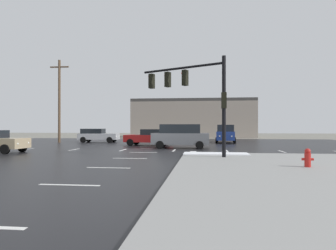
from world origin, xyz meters
TOP-DOWN VIEW (x-y plane):
  - ground_plane at (0.00, 0.00)m, footprint 120.00×120.00m
  - road_asphalt at (0.00, 0.00)m, footprint 44.00×44.00m
  - snow_strip_curbside at (5.00, -4.00)m, footprint 4.00×1.60m
  - lane_markings at (1.20, -1.38)m, footprint 36.15×36.15m
  - traffic_signal_mast at (3.69, -4.94)m, footprint 5.20×2.79m
  - fire_hydrant at (8.64, -9.62)m, footprint 0.48×0.26m
  - strip_building_background at (2.60, 29.77)m, footprint 20.52×8.00m
  - sedan_silver at (-7.95, 10.80)m, footprint 4.57×2.10m
  - suv_grey at (2.30, 2.58)m, footprint 4.86×2.21m
  - suv_blue at (6.79, 11.85)m, footprint 2.44×4.94m
  - sedan_red at (-0.88, 5.80)m, footprint 4.67×2.41m
  - utility_pole_far at (-12.11, 9.86)m, footprint 2.20×0.28m

SIDE VIEW (x-z plane):
  - ground_plane at x=0.00m, z-range 0.00..0.00m
  - road_asphalt at x=0.00m, z-range 0.00..0.02m
  - lane_markings at x=1.20m, z-range 0.02..0.03m
  - snow_strip_curbside at x=5.00m, z-range 0.14..0.20m
  - fire_hydrant at x=8.64m, z-range 0.14..0.93m
  - sedan_silver at x=-7.95m, z-range 0.06..1.64m
  - sedan_red at x=-0.88m, z-range 0.06..1.64m
  - suv_grey at x=2.30m, z-range 0.08..2.11m
  - suv_blue at x=6.79m, z-range 0.08..2.11m
  - strip_building_background at x=2.60m, z-range 0.00..6.46m
  - traffic_signal_mast at x=3.69m, z-range 1.26..6.99m
  - utility_pole_far at x=-12.11m, z-range 0.22..9.69m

